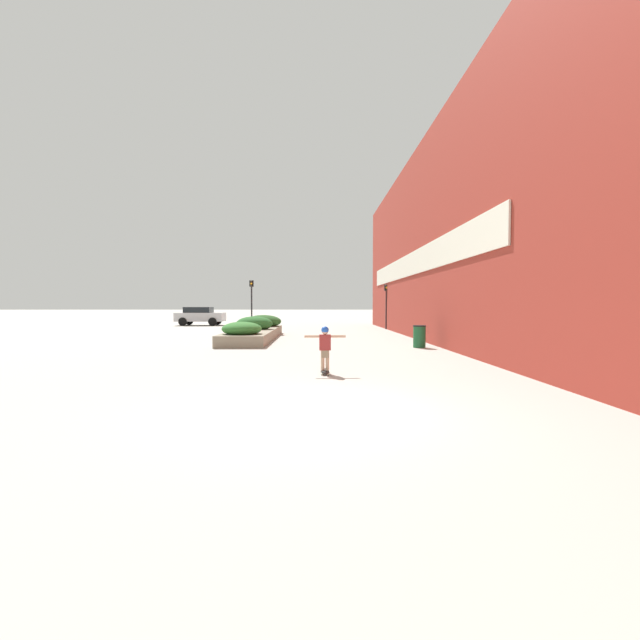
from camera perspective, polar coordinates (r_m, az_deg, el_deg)
The scene contains 10 objects.
ground_plane at distance 7.21m, azimuth 0.94°, elevation -12.09°, with size 300.00×300.00×0.00m, color #ADA89E.
building_wall_right at distance 19.98m, azimuth 15.49°, elevation 10.91°, with size 0.67×38.78×9.75m.
planter_box at distance 22.50m, azimuth -8.60°, elevation -1.25°, with size 2.13×9.48×1.16m.
skateboard at distance 10.98m, azimuth 0.67°, elevation -6.82°, with size 0.22×0.69×0.09m.
skateboarder at distance 10.89m, azimuth 0.68°, elevation -3.17°, with size 1.05×0.19×1.12m.
trash_bin at distance 18.05m, azimuth 13.11°, elevation -2.14°, with size 0.53×0.53×0.92m.
car_leftmost at distance 39.47m, azimuth 16.06°, elevation 0.53°, with size 4.19×2.05×1.48m.
car_center_left at distance 38.09m, azimuth -15.70°, elevation 0.57°, with size 4.02×2.02×1.57m.
traffic_light_left at distance 31.19m, azimuth -9.12°, elevation 3.18°, with size 0.28×0.30×3.52m.
traffic_light_right at distance 31.22m, azimuth 8.84°, elevation 2.85°, with size 0.28×0.30×3.23m.
Camera 1 is at (-0.19, -6.99, 1.76)m, focal length 24.00 mm.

